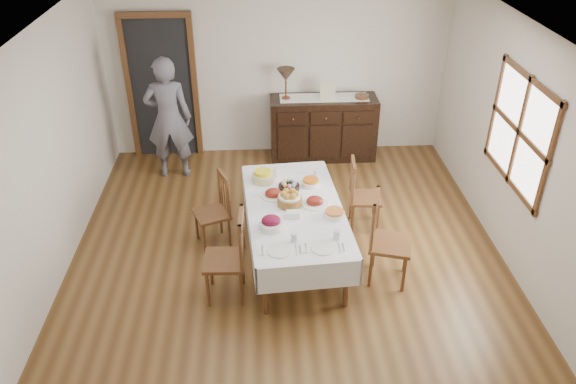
{
  "coord_description": "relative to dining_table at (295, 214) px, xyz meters",
  "views": [
    {
      "loc": [
        -0.28,
        -4.99,
        4.04
      ],
      "look_at": [
        0.0,
        0.1,
        0.95
      ],
      "focal_mm": 35.0,
      "sensor_mm": 36.0,
      "label": 1
    }
  ],
  "objects": [
    {
      "name": "ground",
      "position": [
        -0.08,
        -0.19,
        -0.62
      ],
      "size": [
        6.0,
        6.0,
        0.0
      ],
      "primitive_type": "plane",
      "color": "brown"
    },
    {
      "name": "room_shell",
      "position": [
        -0.22,
        0.24,
        1.03
      ],
      "size": [
        5.02,
        6.02,
        2.65
      ],
      "color": "silver",
      "rests_on": "ground"
    },
    {
      "name": "dining_table",
      "position": [
        0.0,
        0.0,
        0.0
      ],
      "size": [
        1.19,
        2.12,
        0.7
      ],
      "rotation": [
        0.0,
        0.0,
        0.08
      ],
      "color": "white",
      "rests_on": "ground"
    },
    {
      "name": "chair_left_near",
      "position": [
        -0.71,
        -0.59,
        -0.1
      ],
      "size": [
        0.44,
        0.44,
        1.01
      ],
      "rotation": [
        0.0,
        0.0,
        -1.61
      ],
      "color": "#57341B",
      "rests_on": "ground"
    },
    {
      "name": "chair_left_far",
      "position": [
        -0.91,
        0.38,
        -0.15
      ],
      "size": [
        0.49,
        0.49,
        0.91
      ],
      "rotation": [
        0.0,
        0.0,
        -1.19
      ],
      "color": "#57341B",
      "rests_on": "ground"
    },
    {
      "name": "chair_right_near",
      "position": [
        0.95,
        -0.4,
        -0.09
      ],
      "size": [
        0.54,
        0.54,
        1.05
      ],
      "rotation": [
        0.0,
        0.0,
        1.29
      ],
      "color": "#57341B",
      "rests_on": "ground"
    },
    {
      "name": "chair_right_far",
      "position": [
        0.86,
        0.62,
        -0.15
      ],
      "size": [
        0.41,
        0.41,
        0.92
      ],
      "rotation": [
        0.0,
        0.0,
        1.49
      ],
      "color": "#57341B",
      "rests_on": "ground"
    },
    {
      "name": "sideboard",
      "position": [
        0.6,
        2.53,
        -0.14
      ],
      "size": [
        1.58,
        0.57,
        0.95
      ],
      "color": "black",
      "rests_on": "ground"
    },
    {
      "name": "person",
      "position": [
        -1.62,
        2.09,
        0.32
      ],
      "size": [
        0.6,
        0.39,
        1.88
      ],
      "primitive_type": "imported",
      "rotation": [
        0.0,
        0.0,
        3.17
      ],
      "color": "slate",
      "rests_on": "ground"
    },
    {
      "name": "bread_basket",
      "position": [
        -0.05,
        0.04,
        0.17
      ],
      "size": [
        0.27,
        0.27,
        0.18
      ],
      "color": "brown",
      "rests_on": "dining_table"
    },
    {
      "name": "egg_basket",
      "position": [
        -0.04,
        0.4,
        0.12
      ],
      "size": [
        0.25,
        0.25,
        0.1
      ],
      "color": "black",
      "rests_on": "dining_table"
    },
    {
      "name": "ham_platter_a",
      "position": [
        -0.23,
        0.24,
        0.12
      ],
      "size": [
        0.28,
        0.28,
        0.11
      ],
      "color": "white",
      "rests_on": "dining_table"
    },
    {
      "name": "ham_platter_b",
      "position": [
        0.23,
        0.05,
        0.12
      ],
      "size": [
        0.31,
        0.31,
        0.11
      ],
      "color": "white",
      "rests_on": "dining_table"
    },
    {
      "name": "beet_bowl",
      "position": [
        -0.27,
        -0.39,
        0.15
      ],
      "size": [
        0.25,
        0.25,
        0.15
      ],
      "color": "white",
      "rests_on": "dining_table"
    },
    {
      "name": "carrot_bowl",
      "position": [
        0.21,
        0.46,
        0.13
      ],
      "size": [
        0.22,
        0.22,
        0.08
      ],
      "color": "white",
      "rests_on": "dining_table"
    },
    {
      "name": "pineapple_bowl",
      "position": [
        -0.34,
        0.59,
        0.15
      ],
      "size": [
        0.26,
        0.26,
        0.14
      ],
      "color": "#C8B782",
      "rests_on": "dining_table"
    },
    {
      "name": "casserole_dish",
      "position": [
        0.41,
        -0.21,
        0.12
      ],
      "size": [
        0.23,
        0.23,
        0.08
      ],
      "color": "white",
      "rests_on": "dining_table"
    },
    {
      "name": "butter_dish",
      "position": [
        -0.03,
        -0.2,
        0.12
      ],
      "size": [
        0.15,
        0.1,
        0.07
      ],
      "color": "white",
      "rests_on": "dining_table"
    },
    {
      "name": "setting_left",
      "position": [
        -0.15,
        -0.73,
        0.11
      ],
      "size": [
        0.43,
        0.31,
        0.1
      ],
      "color": "white",
      "rests_on": "dining_table"
    },
    {
      "name": "setting_right",
      "position": [
        0.28,
        -0.72,
        0.11
      ],
      "size": [
        0.43,
        0.31,
        0.1
      ],
      "color": "white",
      "rests_on": "dining_table"
    },
    {
      "name": "glass_far_a",
      "position": [
        -0.18,
        0.69,
        0.14
      ],
      "size": [
        0.06,
        0.06,
        0.11
      ],
      "color": "silver",
      "rests_on": "dining_table"
    },
    {
      "name": "glass_far_b",
      "position": [
        0.3,
        0.67,
        0.13
      ],
      "size": [
        0.06,
        0.06,
        0.09
      ],
      "color": "silver",
      "rests_on": "dining_table"
    },
    {
      "name": "runner",
      "position": [
        0.59,
        2.56,
        0.34
      ],
      "size": [
        1.3,
        0.35,
        0.01
      ],
      "color": "white",
      "rests_on": "sideboard"
    },
    {
      "name": "table_lamp",
      "position": [
        0.03,
        2.54,
        0.69
      ],
      "size": [
        0.26,
        0.26,
        0.46
      ],
      "color": "brown",
      "rests_on": "sideboard"
    },
    {
      "name": "picture_frame",
      "position": [
        0.64,
        2.46,
        0.47
      ],
      "size": [
        0.22,
        0.08,
        0.28
      ],
      "color": "beige",
      "rests_on": "sideboard"
    },
    {
      "name": "deco_bowl",
      "position": [
        1.15,
        2.5,
        0.36
      ],
      "size": [
        0.2,
        0.2,
        0.06
      ],
      "color": "#57341B",
      "rests_on": "sideboard"
    }
  ]
}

